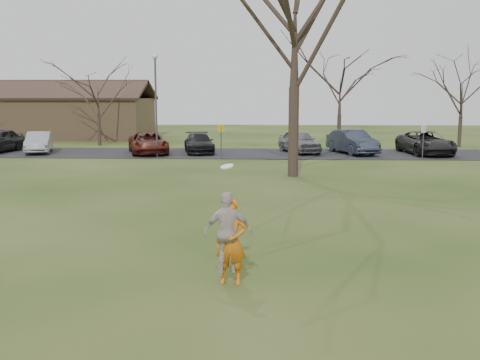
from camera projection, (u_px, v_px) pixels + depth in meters
name	position (u px, v px, depth m)	size (l,w,h in m)	color
ground	(231.00, 278.00, 11.81)	(120.00, 120.00, 0.00)	#1E380F
parking_strip	(255.00, 153.00, 36.48)	(62.00, 6.50, 0.04)	black
player_defender	(231.00, 241.00, 11.38)	(0.65, 0.43, 1.78)	orange
car_1	(39.00, 142.00, 36.75)	(1.46, 4.19, 1.38)	#A0A0A5
car_2	(148.00, 143.00, 36.22)	(2.29, 4.97, 1.38)	#511C13
car_3	(199.00, 143.00, 36.71)	(1.81, 4.44, 1.29)	black
car_4	(299.00, 142.00, 36.77)	(1.73, 4.31, 1.47)	slate
car_5	(352.00, 142.00, 36.16)	(1.64, 4.70, 1.55)	#2D3344
car_6	(426.00, 143.00, 35.85)	(2.44, 5.30, 1.47)	black
catching_play	(228.00, 232.00, 11.34)	(1.03, 0.64, 2.23)	#BEB1AB
building	(36.00, 116.00, 49.96)	(20.60, 8.50, 5.14)	#8C6D4C
lamp_post	(156.00, 93.00, 33.69)	(0.34, 0.34, 6.27)	#47474C
sign_yellow	(221.00, 135.00, 33.40)	(0.35, 0.35, 2.08)	#47474C
sign_white	(423.00, 136.00, 32.83)	(0.35, 0.35, 2.08)	#47474C
big_tree	(295.00, 25.00, 25.45)	(9.00, 9.00, 14.00)	#352821
small_tree_row	(317.00, 94.00, 40.68)	(55.00, 5.90, 8.50)	#352821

